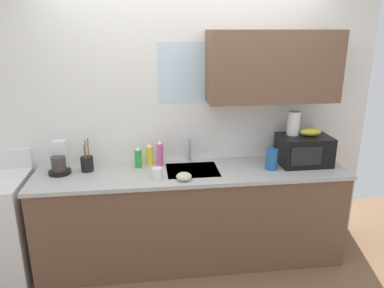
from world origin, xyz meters
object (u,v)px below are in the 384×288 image
Objects in this scene: microwave at (304,150)px; dish_soap_bottle_pink at (160,153)px; banana_bunch at (311,132)px; small_bowl at (184,176)px; paper_towel_roll at (293,123)px; cereal_canister at (272,159)px; utensil_crock at (87,163)px; mug_white at (157,173)px; dish_soap_bottle_green at (138,157)px; coffee_maker at (59,161)px; dish_soap_bottle_yellow at (150,155)px.

microwave is 1.33m from dish_soap_bottle_pink.
banana_bunch is 1.54× the size of small_bowl.
paper_towel_roll reaches higher than cereal_canister.
utensil_crock is 0.89m from small_bowl.
paper_towel_roll is 2.32× the size of mug_white.
dish_soap_bottle_green is (-0.20, -0.03, -0.02)m from dish_soap_bottle_pink.
dish_soap_bottle_pink is 0.33m from mug_white.
paper_towel_roll is 1.45m from dish_soap_bottle_green.
banana_bunch is at bearing 1.77° from microwave.
cereal_canister is at bearing -147.99° from paper_towel_roll.
coffee_maker is at bearing 175.14° from cereal_canister.
dish_soap_bottle_pink reaches higher than mug_white.
microwave is 1.64× the size of coffee_maker.
dish_soap_bottle_yellow is (-1.42, 0.15, -0.03)m from microwave.
cereal_canister is at bearing 5.02° from mug_white.
dish_soap_bottle_yellow reaches higher than small_bowl.
dish_soap_bottle_yellow reaches higher than cereal_canister.
paper_towel_roll is 1.33m from mug_white.
coffee_maker is 1.50× the size of cereal_canister.
microwave is at bearing 7.87° from mug_white.
banana_bunch is at bearing -5.23° from dish_soap_bottle_pink.
banana_bunch is at bearing -3.66° from dish_soap_bottle_green.
banana_bunch reaches higher than mug_white.
mug_white is (-1.36, -0.19, -0.09)m from microwave.
cereal_canister is (-0.34, -0.10, -0.04)m from microwave.
dish_soap_bottle_pink reaches higher than small_bowl.
dish_soap_bottle_green is 0.45m from utensil_crock.
dish_soap_bottle_yellow is 0.35m from mug_white.
coffee_maker is at bearing -175.60° from dish_soap_bottle_pink.
microwave is at bearing 16.17° from cereal_canister.
banana_bunch is at bearing -1.98° from utensil_crock.
cereal_canister is (0.98, -0.23, -0.02)m from dish_soap_bottle_pink.
dish_soap_bottle_green is (-1.42, 0.05, -0.29)m from paper_towel_roll.
coffee_maker is (-2.25, 0.06, -0.20)m from banana_bunch.
coffee_maker is 0.79m from dish_soap_bottle_yellow.
dish_soap_bottle_pink is 1.20× the size of dish_soap_bottle_green.
coffee_maker is at bearing 163.47° from mug_white.
dish_soap_bottle_yellow is 1.15× the size of cereal_canister.
coffee_maker reaches higher than mug_white.
microwave is 3.54× the size of small_bowl.
cereal_canister is (-0.24, -0.15, -0.29)m from paper_towel_roll.
paper_towel_roll reaches higher than banana_bunch.
coffee_maker reaches higher than dish_soap_bottle_yellow.
banana_bunch is 1.45m from mug_white.
cereal_canister is 1.96× the size of mug_white.
paper_towel_roll is at bearing 32.01° from cereal_canister.
utensil_crock is at bearing 179.39° from paper_towel_roll.
utensil_crock is at bearing -171.73° from dish_soap_bottle_yellow.
banana_bunch is 0.71× the size of coffee_maker.
paper_towel_roll reaches higher than dish_soap_bottle_pink.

